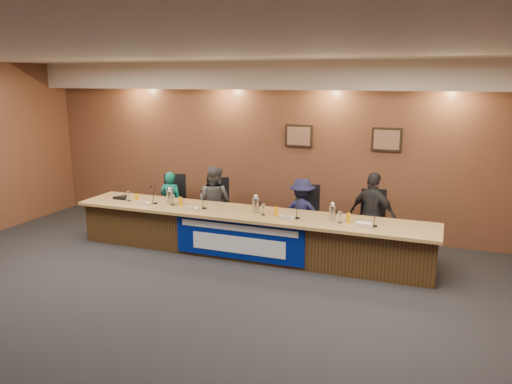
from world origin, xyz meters
TOP-DOWN VIEW (x-y plane):
  - floor at (0.00, 0.00)m, footprint 10.00×10.00m
  - ceiling at (0.00, 0.00)m, footprint 10.00×8.00m
  - wall_back at (0.00, 4.00)m, footprint 10.00×0.04m
  - soffit at (0.00, 3.75)m, footprint 10.00×0.50m
  - dais_body at (0.00, 2.40)m, footprint 6.00×0.80m
  - dais_top at (0.00, 2.35)m, footprint 6.10×0.95m
  - banner at (0.00, 1.99)m, footprint 2.20×0.02m
  - banner_text_upper at (0.00, 1.97)m, footprint 2.00×0.01m
  - banner_text_lower at (0.00, 1.97)m, footprint 1.60×0.01m
  - wall_photo_left at (0.40, 3.97)m, footprint 0.52×0.04m
  - wall_photo_right at (2.00, 3.97)m, footprint 0.52×0.04m
  - panelist_a at (-1.86, 3.06)m, footprint 0.46×0.33m
  - panelist_b at (-0.93, 3.06)m, footprint 0.71×0.59m
  - panelist_c at (0.75, 3.06)m, footprint 0.81×0.48m
  - panelist_d at (1.95, 3.06)m, footprint 0.90×0.63m
  - office_chair_a at (-1.86, 3.16)m, footprint 0.62×0.62m
  - office_chair_b at (-0.93, 3.16)m, footprint 0.61×0.61m
  - office_chair_c at (0.75, 3.16)m, footprint 0.51×0.51m
  - office_chair_d at (1.95, 3.16)m, footprint 0.56×0.56m
  - nameplate_a at (-1.88, 2.12)m, footprint 0.24×0.08m
  - microphone_a at (-1.71, 2.28)m, footprint 0.07×0.07m
  - juice_glass_a at (-2.08, 2.27)m, footprint 0.06×0.06m
  - water_glass_a at (-2.26, 2.28)m, footprint 0.08×0.08m
  - nameplate_b at (-0.93, 2.09)m, footprint 0.24×0.08m
  - microphone_b at (-0.74, 2.29)m, footprint 0.07×0.07m
  - juice_glass_b at (-1.22, 2.32)m, footprint 0.06×0.06m
  - water_glass_b at (-1.36, 2.30)m, footprint 0.08×0.08m
  - nameplate_c at (0.73, 2.12)m, footprint 0.24×0.08m
  - microphone_c at (0.90, 2.27)m, footprint 0.07×0.07m
  - juice_glass_c at (0.54, 2.27)m, footprint 0.06×0.06m
  - water_glass_c at (0.32, 2.27)m, footprint 0.08×0.08m
  - nameplate_d at (1.96, 2.13)m, footprint 0.24×0.08m
  - microphone_d at (2.09, 2.26)m, footprint 0.07×0.07m
  - juice_glass_d at (1.68, 2.32)m, footprint 0.06×0.06m
  - water_glass_d at (1.57, 2.27)m, footprint 0.08×0.08m
  - carafe_left at (-1.45, 2.36)m, footprint 0.12×0.12m
  - carafe_mid at (0.17, 2.35)m, footprint 0.12×0.12m
  - carafe_right at (1.43, 2.35)m, footprint 0.11×0.11m
  - speakerphone at (-2.48, 2.37)m, footprint 0.32×0.32m
  - paper_stack at (1.92, 2.30)m, footprint 0.26×0.33m

SIDE VIEW (x-z plane):
  - floor at x=0.00m, z-range 0.00..0.00m
  - banner_text_lower at x=0.00m, z-range 0.16..0.44m
  - dais_body at x=0.00m, z-range 0.00..0.70m
  - banner at x=0.00m, z-range 0.05..0.71m
  - office_chair_a at x=-1.86m, z-range 0.44..0.52m
  - office_chair_b at x=-0.93m, z-range 0.44..0.52m
  - office_chair_c at x=0.75m, z-range 0.44..0.52m
  - office_chair_d at x=1.95m, z-range 0.44..0.52m
  - banner_text_upper at x=0.00m, z-range 0.53..0.63m
  - panelist_a at x=-1.86m, z-range 0.00..1.18m
  - panelist_c at x=0.75m, z-range 0.00..1.23m
  - panelist_b at x=-0.93m, z-range 0.00..1.35m
  - panelist_d at x=1.95m, z-range 0.00..1.42m
  - dais_top at x=0.00m, z-range 0.70..0.75m
  - paper_stack at x=1.92m, z-range 0.75..0.76m
  - microphone_a at x=-1.71m, z-range 0.75..0.77m
  - microphone_b at x=-0.74m, z-range 0.75..0.77m
  - microphone_c at x=0.90m, z-range 0.75..0.77m
  - microphone_d at x=2.09m, z-range 0.75..0.77m
  - speakerphone at x=-2.48m, z-range 0.75..0.80m
  - nameplate_a at x=-1.88m, z-range 0.74..0.85m
  - nameplate_b at x=-0.93m, z-range 0.74..0.85m
  - nameplate_c at x=0.73m, z-range 0.74..0.85m
  - nameplate_d at x=1.96m, z-range 0.74..0.85m
  - juice_glass_a at x=-2.08m, z-range 0.75..0.90m
  - juice_glass_b at x=-1.22m, z-range 0.75..0.90m
  - juice_glass_c at x=0.54m, z-range 0.75..0.90m
  - juice_glass_d at x=1.68m, z-range 0.75..0.90m
  - water_glass_a at x=-2.26m, z-range 0.75..0.93m
  - water_glass_b at x=-1.36m, z-range 0.75..0.93m
  - water_glass_c at x=0.32m, z-range 0.75..0.93m
  - water_glass_d at x=1.57m, z-range 0.75..0.93m
  - carafe_left at x=-1.45m, z-range 0.75..0.99m
  - carafe_right at x=1.43m, z-range 0.75..0.99m
  - carafe_mid at x=0.17m, z-range 0.75..1.00m
  - wall_back at x=0.00m, z-range 0.00..3.20m
  - wall_photo_left at x=0.40m, z-range 1.64..2.06m
  - wall_photo_right at x=2.00m, z-range 1.64..2.06m
  - soffit at x=0.00m, z-range 2.70..3.20m
  - ceiling at x=0.00m, z-range 3.18..3.22m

